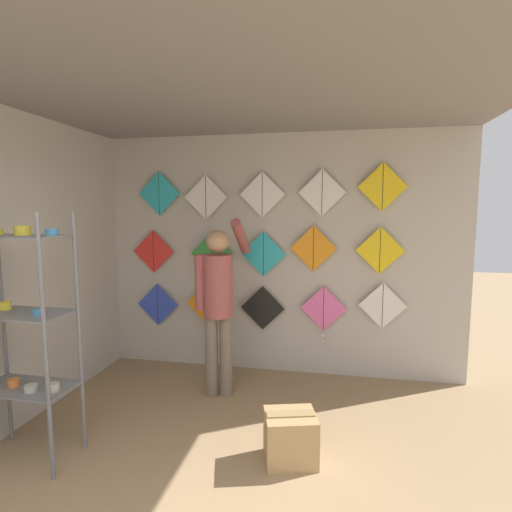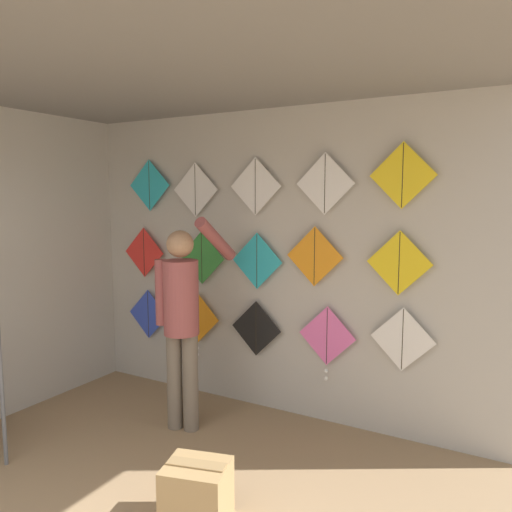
% 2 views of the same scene
% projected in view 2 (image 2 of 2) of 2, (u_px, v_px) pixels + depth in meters
% --- Properties ---
extents(back_panel, '(4.60, 0.06, 2.80)m').
position_uv_depth(back_panel, '(260.00, 262.00, 4.71)').
color(back_panel, '#BCB7AD').
rests_on(back_panel, ground).
extents(ceiling_slab, '(4.60, 4.10, 0.04)m').
position_uv_depth(ceiling_slab, '(128.00, 66.00, 3.08)').
color(ceiling_slab, gray).
extents(shopkeeper, '(0.46, 0.69, 1.85)m').
position_uv_depth(shopkeeper, '(182.00, 311.00, 4.25)').
color(shopkeeper, '#726656').
rests_on(shopkeeper, ground).
extents(cardboard_box, '(0.46, 0.42, 0.39)m').
position_uv_depth(cardboard_box, '(197.00, 493.00, 3.09)').
color(cardboard_box, tan).
rests_on(cardboard_box, ground).
extents(kite_0, '(0.53, 0.01, 0.53)m').
position_uv_depth(kite_0, '(148.00, 314.00, 5.35)').
color(kite_0, blue).
extents(kite_1, '(0.53, 0.04, 0.66)m').
position_uv_depth(kite_1, '(197.00, 320.00, 5.04)').
color(kite_1, orange).
extents(kite_2, '(0.53, 0.01, 0.53)m').
position_uv_depth(kite_2, '(256.00, 328.00, 4.70)').
color(kite_2, black).
extents(kite_3, '(0.53, 0.04, 0.66)m').
position_uv_depth(kite_3, '(327.00, 339.00, 4.35)').
color(kite_3, pink).
extents(kite_4, '(0.53, 0.01, 0.53)m').
position_uv_depth(kite_4, '(403.00, 339.00, 4.02)').
color(kite_4, white).
extents(kite_5, '(0.53, 0.01, 0.53)m').
position_uv_depth(kite_5, '(144.00, 252.00, 5.29)').
color(kite_5, red).
extents(kite_6, '(0.53, 0.01, 0.53)m').
position_uv_depth(kite_6, '(202.00, 258.00, 4.93)').
color(kite_6, '#338C38').
extents(kite_7, '(0.53, 0.01, 0.53)m').
position_uv_depth(kite_7, '(257.00, 261.00, 4.62)').
color(kite_7, '#28B2C6').
extents(kite_8, '(0.53, 0.01, 0.53)m').
position_uv_depth(kite_8, '(315.00, 256.00, 4.33)').
color(kite_8, orange).
extents(kite_9, '(0.53, 0.01, 0.53)m').
position_uv_depth(kite_9, '(399.00, 263.00, 3.97)').
color(kite_9, yellow).
extents(kite_10, '(0.53, 0.01, 0.53)m').
position_uv_depth(kite_10, '(149.00, 185.00, 5.16)').
color(kite_10, '#28B2C6').
extents(kite_11, '(0.53, 0.01, 0.53)m').
position_uv_depth(kite_11, '(195.00, 190.00, 4.88)').
color(kite_11, white).
extents(kite_12, '(0.53, 0.01, 0.53)m').
position_uv_depth(kite_12, '(255.00, 186.00, 4.54)').
color(kite_12, white).
extents(kite_13, '(0.53, 0.01, 0.53)m').
position_uv_depth(kite_13, '(325.00, 184.00, 4.21)').
color(kite_13, white).
extents(kite_14, '(0.53, 0.01, 0.53)m').
position_uv_depth(kite_14, '(403.00, 175.00, 3.89)').
color(kite_14, yellow).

